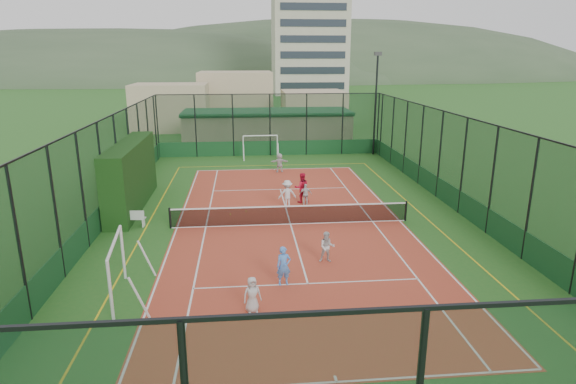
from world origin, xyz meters
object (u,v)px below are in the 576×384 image
at_px(clubhouse, 267,128).
at_px(child_near_right, 327,247).
at_px(futsal_goal_far, 260,147).
at_px(apartment_tower, 309,20).
at_px(child_near_mid, 284,266).
at_px(coach, 302,188).
at_px(child_far_left, 287,194).
at_px(child_near_left, 252,295).
at_px(child_far_back, 280,163).
at_px(floodlight_ne, 375,104).
at_px(white_bench, 129,218).
at_px(child_far_right, 306,194).
at_px(futsal_goal_near, 117,270).

height_order(clubhouse, child_near_right, clubhouse).
bearing_deg(futsal_goal_far, apartment_tower, 77.40).
bearing_deg(apartment_tower, child_near_right, -97.24).
distance_m(child_near_mid, coach, 10.15).
bearing_deg(child_far_left, child_near_left, 72.96).
bearing_deg(child_far_back, child_near_mid, 85.94).
xyz_separation_m(floodlight_ne, child_near_mid, (-9.48, -22.96, -3.39)).
relative_size(white_bench, child_far_left, 1.03).
relative_size(clubhouse, child_far_left, 10.08).
relative_size(child_near_left, child_far_right, 1.02).
height_order(apartment_tower, child_far_back, apartment_tower).
height_order(child_far_back, coach, coach).
bearing_deg(apartment_tower, clubhouse, -101.31).
xyz_separation_m(clubhouse, child_near_left, (-2.05, -30.18, -0.96)).
bearing_deg(child_near_left, futsal_goal_near, 150.03).
bearing_deg(apartment_tower, floodlight_ne, -92.98).
distance_m(child_far_left, child_far_back, 8.22).
bearing_deg(child_far_right, floodlight_ne, -116.28).
bearing_deg(child_far_left, floodlight_ne, -127.56).
bearing_deg(futsal_goal_near, child_far_right, -43.78).
bearing_deg(child_near_right, futsal_goal_near, -158.60).
xyz_separation_m(futsal_goal_far, child_near_mid, (-0.03, -22.28, -0.18)).
xyz_separation_m(child_far_back, coach, (0.67, -7.38, 0.17)).
distance_m(floodlight_ne, child_far_back, 10.58).
height_order(floodlight_ne, clubhouse, floodlight_ne).
bearing_deg(futsal_goal_far, clubhouse, 80.45).
bearing_deg(apartment_tower, child_far_left, -98.54).
xyz_separation_m(floodlight_ne, clubhouse, (-8.60, 5.40, -2.55)).
height_order(apartment_tower, futsal_goal_near, apartment_tower).
height_order(floodlight_ne, apartment_tower, apartment_tower).
bearing_deg(child_near_right, child_near_left, -125.56).
xyz_separation_m(child_near_right, child_far_left, (-0.92, 7.32, 0.12)).
relative_size(floodlight_ne, child_far_right, 7.02).
height_order(child_far_left, child_far_right, child_far_left).
xyz_separation_m(floodlight_ne, futsal_goal_far, (-9.45, -0.69, -3.22)).
bearing_deg(floodlight_ne, white_bench, -135.47).
bearing_deg(child_near_left, child_near_mid, 43.94).
distance_m(child_near_right, child_far_right, 7.73).
relative_size(clubhouse, child_far_right, 12.93).
distance_m(white_bench, child_near_right, 10.14).
distance_m(clubhouse, futsal_goal_near, 29.58).
xyz_separation_m(white_bench, child_far_left, (7.90, 2.30, 0.33)).
distance_m(apartment_tower, child_near_right, 88.42).
bearing_deg(child_near_right, white_bench, 154.89).
xyz_separation_m(clubhouse, child_far_left, (0.10, -19.23, -0.81)).
relative_size(futsal_goal_far, child_near_right, 2.22).
bearing_deg(white_bench, futsal_goal_far, 71.44).
height_order(child_near_left, child_near_right, child_near_right).
height_order(clubhouse, child_far_right, clubhouse).
bearing_deg(child_far_left, futsal_goal_far, -91.87).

